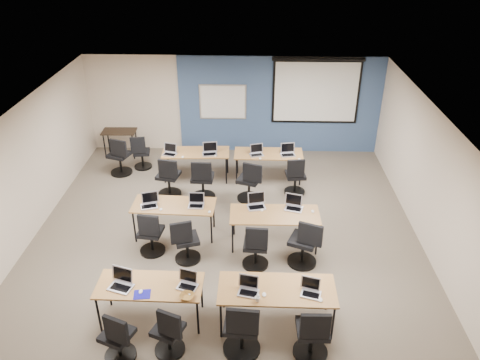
{
  "coord_description": "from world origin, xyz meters",
  "views": [
    {
      "loc": [
        0.55,
        -7.69,
        5.79
      ],
      "look_at": [
        0.29,
        0.4,
        1.27
      ],
      "focal_mm": 35.0,
      "sensor_mm": 36.0,
      "label": 1
    }
  ],
  "objects_px": {
    "laptop_9": "(210,151)",
    "spare_chair_a": "(141,155)",
    "laptop_1": "(188,282)",
    "task_chair_11": "(295,179)",
    "task_chair_1": "(169,335)",
    "laptop_11": "(288,152)",
    "spare_chair_b": "(120,159)",
    "task_chair_5": "(186,244)",
    "whiteboard": "(223,102)",
    "training_table_mid_left": "(174,207)",
    "laptop_0": "(121,282)",
    "laptop_3": "(311,290)",
    "training_table_back_left": "(196,154)",
    "training_table_front_left": "(150,287)",
    "task_chair_2": "(242,332)",
    "task_chair_6": "(256,249)",
    "training_table_back_right": "(268,155)",
    "task_chair_9": "(203,183)",
    "laptop_7": "(294,205)",
    "training_table_front_right": "(277,291)",
    "task_chair_0": "(118,341)",
    "utility_table": "(119,134)",
    "task_chair_3": "(312,336)",
    "laptop_5": "(196,203)",
    "projector_screen": "(316,88)",
    "task_chair_7": "(304,246)",
    "laptop_6": "(256,203)",
    "task_chair_4": "(151,236)",
    "laptop_8": "(170,152)",
    "laptop_2": "(248,288)",
    "training_table_mid_right": "(275,216)",
    "task_chair_8": "(169,180)",
    "laptop_4": "(149,203)"
  },
  "relations": [
    {
      "from": "laptop_9",
      "to": "spare_chair_a",
      "type": "distance_m",
      "value": 1.99
    },
    {
      "from": "laptop_1",
      "to": "task_chair_11",
      "type": "xyz_separation_m",
      "value": [
        2.01,
        4.12,
        -0.38
      ]
    },
    {
      "from": "task_chair_1",
      "to": "laptop_11",
      "type": "bearing_deg",
      "value": 91.54
    },
    {
      "from": "spare_chair_b",
      "to": "task_chair_5",
      "type": "bearing_deg",
      "value": -39.14
    },
    {
      "from": "whiteboard",
      "to": "laptop_1",
      "type": "distance_m",
      "value": 6.53
    },
    {
      "from": "training_table_mid_left",
      "to": "laptop_0",
      "type": "relative_size",
      "value": 4.64
    },
    {
      "from": "laptop_3",
      "to": "training_table_back_left",
      "type": "bearing_deg",
      "value": 131.74
    },
    {
      "from": "training_table_front_left",
      "to": "task_chair_11",
      "type": "bearing_deg",
      "value": 58.47
    },
    {
      "from": "training_table_mid_left",
      "to": "task_chair_2",
      "type": "relative_size",
      "value": 1.6
    },
    {
      "from": "laptop_0",
      "to": "task_chair_6",
      "type": "relative_size",
      "value": 0.37
    },
    {
      "from": "training_table_back_right",
      "to": "task_chair_9",
      "type": "xyz_separation_m",
      "value": [
        -1.55,
        -1.01,
        -0.25
      ]
    },
    {
      "from": "task_chair_9",
      "to": "task_chair_11",
      "type": "bearing_deg",
      "value": 10.1
    },
    {
      "from": "laptop_7",
      "to": "spare_chair_a",
      "type": "xyz_separation_m",
      "value": [
        -3.77,
        2.99,
        -0.4
      ]
    },
    {
      "from": "training_table_front_right",
      "to": "task_chair_0",
      "type": "relative_size",
      "value": 1.92
    },
    {
      "from": "laptop_3",
      "to": "task_chair_6",
      "type": "relative_size",
      "value": 0.31
    },
    {
      "from": "task_chair_6",
      "to": "training_table_front_right",
      "type": "bearing_deg",
      "value": -72.97
    },
    {
      "from": "task_chair_5",
      "to": "training_table_front_left",
      "type": "bearing_deg",
      "value": -120.83
    },
    {
      "from": "training_table_front_right",
      "to": "utility_table",
      "type": "relative_size",
      "value": 2.04
    },
    {
      "from": "training_table_front_right",
      "to": "task_chair_3",
      "type": "height_order",
      "value": "task_chair_3"
    },
    {
      "from": "training_table_front_right",
      "to": "laptop_5",
      "type": "distance_m",
      "value": 2.86
    },
    {
      "from": "training_table_back_left",
      "to": "task_chair_3",
      "type": "height_order",
      "value": "task_chair_3"
    },
    {
      "from": "projector_screen",
      "to": "task_chair_2",
      "type": "distance_m",
      "value": 7.5
    },
    {
      "from": "task_chair_7",
      "to": "spare_chair_a",
      "type": "xyz_separation_m",
      "value": [
        -3.93,
        3.85,
        -0.04
      ]
    },
    {
      "from": "laptop_6",
      "to": "task_chair_9",
      "type": "height_order",
      "value": "task_chair_9"
    },
    {
      "from": "task_chair_3",
      "to": "utility_table",
      "type": "xyz_separation_m",
      "value": [
        -4.58,
        6.76,
        0.24
      ]
    },
    {
      "from": "laptop_7",
      "to": "utility_table",
      "type": "bearing_deg",
      "value": 155.79
    },
    {
      "from": "task_chair_2",
      "to": "training_table_front_left",
      "type": "bearing_deg",
      "value": 160.6
    },
    {
      "from": "laptop_5",
      "to": "laptop_11",
      "type": "xyz_separation_m",
      "value": [
        1.99,
        2.41,
        0.01
      ]
    },
    {
      "from": "training_table_front_left",
      "to": "task_chair_0",
      "type": "xyz_separation_m",
      "value": [
        -0.33,
        -0.83,
        -0.29
      ]
    },
    {
      "from": "task_chair_1",
      "to": "spare_chair_b",
      "type": "distance_m",
      "value": 6.1
    },
    {
      "from": "laptop_0",
      "to": "task_chair_4",
      "type": "distance_m",
      "value": 1.8
    },
    {
      "from": "laptop_8",
      "to": "utility_table",
      "type": "bearing_deg",
      "value": 155.33
    },
    {
      "from": "laptop_0",
      "to": "training_table_front_right",
      "type": "bearing_deg",
      "value": 17.8
    },
    {
      "from": "laptop_2",
      "to": "laptop_8",
      "type": "distance_m",
      "value": 5.22
    },
    {
      "from": "task_chair_6",
      "to": "laptop_3",
      "type": "bearing_deg",
      "value": -56.47
    },
    {
      "from": "training_table_back_left",
      "to": "task_chair_1",
      "type": "distance_m",
      "value": 5.57
    },
    {
      "from": "training_table_front_left",
      "to": "laptop_3",
      "type": "distance_m",
      "value": 2.54
    },
    {
      "from": "laptop_0",
      "to": "utility_table",
      "type": "height_order",
      "value": "laptop_0"
    },
    {
      "from": "laptop_5",
      "to": "task_chair_9",
      "type": "bearing_deg",
      "value": 91.96
    },
    {
      "from": "training_table_mid_left",
      "to": "laptop_11",
      "type": "bearing_deg",
      "value": 46.87
    },
    {
      "from": "laptop_9",
      "to": "spare_chair_b",
      "type": "relative_size",
      "value": 0.35
    },
    {
      "from": "training_table_back_right",
      "to": "training_table_mid_right",
      "type": "bearing_deg",
      "value": -88.42
    },
    {
      "from": "whiteboard",
      "to": "training_table_mid_left",
      "type": "xyz_separation_m",
      "value": [
        -0.75,
        -4.11,
        -0.77
      ]
    },
    {
      "from": "laptop_0",
      "to": "task_chair_5",
      "type": "relative_size",
      "value": 0.37
    },
    {
      "from": "task_chair_6",
      "to": "spare_chair_a",
      "type": "bearing_deg",
      "value": 131.3
    },
    {
      "from": "training_table_back_right",
      "to": "task_chair_11",
      "type": "distance_m",
      "value": 0.99
    },
    {
      "from": "training_table_back_right",
      "to": "laptop_0",
      "type": "xyz_separation_m",
      "value": [
        -2.43,
        -4.87,
        0.12
      ]
    },
    {
      "from": "training_table_mid_left",
      "to": "training_table_back_right",
      "type": "height_order",
      "value": "same"
    },
    {
      "from": "task_chair_6",
      "to": "task_chair_8",
      "type": "relative_size",
      "value": 0.96
    },
    {
      "from": "task_chair_3",
      "to": "laptop_4",
      "type": "relative_size",
      "value": 2.99
    }
  ]
}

